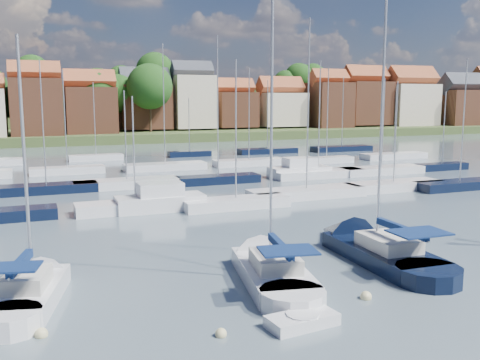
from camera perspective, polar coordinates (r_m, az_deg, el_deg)
name	(u,v)px	position (r m, az deg, el deg)	size (l,w,h in m)	color
ground	(166,174)	(63.65, -7.88, 0.63)	(260.00, 260.00, 0.00)	#495663
sailboat_left	(35,288)	(26.31, -21.02, -10.75)	(4.53, 9.37, 12.44)	silver
sailboat_centre	(267,267)	(27.63, 2.85, -9.25)	(4.86, 11.24, 14.83)	silver
sailboat_navy	(366,247)	(31.89, 13.31, -7.02)	(3.62, 12.29, 16.86)	black
tender	(302,320)	(21.83, 6.64, -14.66)	(2.96, 1.63, 0.61)	silver
buoy_a	(42,337)	(22.23, -20.41, -15.39)	(0.49, 0.49, 0.49)	beige
buoy_b	(221,336)	(20.97, -2.04, -16.33)	(0.44, 0.44, 0.44)	beige
buoy_c	(289,290)	(25.55, 5.22, -11.64)	(0.47, 0.47, 0.47)	#D85914
buoy_d	(366,299)	(25.10, 13.28, -12.23)	(0.51, 0.51, 0.51)	beige
buoy_e	(354,241)	(34.57, 12.02, -6.35)	(0.50, 0.50, 0.50)	#D85914
marina_field	(193,175)	(59.43, -5.00, 0.53)	(79.62, 41.41, 15.93)	silver
far_shore_town	(95,114)	(154.94, -15.25, 6.85)	(212.46, 90.00, 22.27)	#3D4D26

